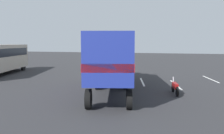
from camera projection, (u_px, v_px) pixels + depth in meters
ground_plane at (114, 76)px, 24.12m from camera, size 120.00×120.00×0.00m
lane_stripe_near at (142, 82)px, 20.73m from camera, size 4.30×1.23×0.01m
lane_stripe_mid at (176, 85)px, 19.29m from camera, size 4.31×1.19×0.01m
lane_stripe_far at (210, 79)px, 22.30m from camera, size 4.31×1.20×0.01m
semi_truck at (111, 57)px, 17.24m from camera, size 14.29×6.36×4.50m
person_bystander at (84, 73)px, 20.39m from camera, size 0.34×0.46×1.63m
motorcycle at (175, 87)px, 15.69m from camera, size 2.08×0.58×1.12m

